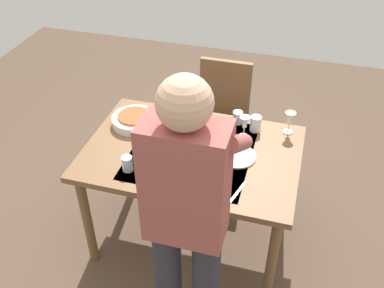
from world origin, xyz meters
TOP-DOWN VIEW (x-y plane):
  - ground_plane at (0.00, 0.00)m, footprint 6.00×6.00m
  - dining_table at (0.00, 0.00)m, footprint 1.30×0.89m
  - chair_near at (-0.01, -0.82)m, footprint 0.40×0.40m
  - person_server at (-0.18, 0.70)m, footprint 0.42×0.61m
  - wine_bottle at (-0.09, -0.06)m, footprint 0.07×0.07m
  - wine_glass_left at (-0.28, -0.23)m, footprint 0.07×0.07m
  - wine_glass_right at (-0.54, -0.35)m, footprint 0.07×0.07m
  - water_cup_near_left at (-0.21, -0.37)m, footprint 0.07×0.07m
  - water_cup_near_right at (-0.33, -0.32)m, footprint 0.07×0.07m
  - water_cup_far_left at (0.20, 0.09)m, footprint 0.07×0.07m
  - water_cup_far_right at (0.31, 0.27)m, footprint 0.06×0.06m
  - serving_bowl_pasta at (0.44, -0.17)m, footprint 0.30×0.30m
  - dinner_plate_near at (-0.27, -0.02)m, footprint 0.23×0.23m
  - dinner_plate_far at (-0.07, 0.15)m, footprint 0.23×0.23m
  - table_fork at (-0.34, 0.29)m, footprint 0.06×0.18m

SIDE VIEW (x-z plane):
  - ground_plane at x=0.00m, z-range 0.00..0.00m
  - chair_near at x=-0.01m, z-range 0.07..0.98m
  - dining_table at x=0.00m, z-range 0.30..1.06m
  - table_fork at x=-0.34m, z-range 0.77..0.77m
  - dinner_plate_near at x=-0.27m, z-range 0.77..0.78m
  - dinner_plate_far at x=-0.07m, z-range 0.77..0.78m
  - serving_bowl_pasta at x=0.44m, z-range 0.76..0.83m
  - water_cup_near_left at x=-0.21m, z-range 0.77..0.85m
  - water_cup_far_right at x=0.31m, z-range 0.77..0.86m
  - water_cup_far_left at x=0.20m, z-range 0.77..0.87m
  - water_cup_near_right at x=-0.33m, z-range 0.77..0.87m
  - wine_glass_left at x=-0.28m, z-range 0.79..0.95m
  - wine_glass_right at x=-0.54m, z-range 0.79..0.95m
  - wine_bottle at x=-0.09m, z-range 0.73..1.02m
  - person_server at x=-0.18m, z-range 0.12..1.81m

